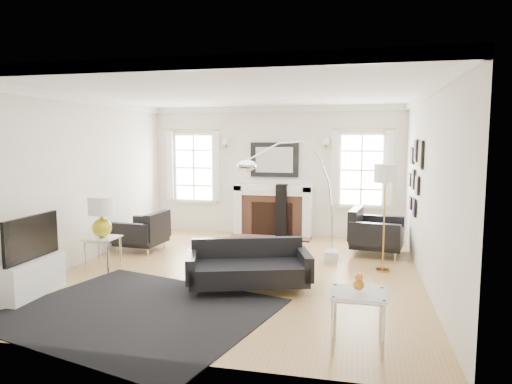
% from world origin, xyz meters
% --- Properties ---
extents(floor, '(6.00, 6.00, 0.00)m').
position_xyz_m(floor, '(0.00, 0.00, 0.00)').
color(floor, '#A47B44').
rests_on(floor, ground).
extents(back_wall, '(5.50, 0.04, 2.80)m').
position_xyz_m(back_wall, '(0.00, 3.00, 1.40)').
color(back_wall, silver).
rests_on(back_wall, floor).
extents(front_wall, '(5.50, 0.04, 2.80)m').
position_xyz_m(front_wall, '(0.00, -3.00, 1.40)').
color(front_wall, silver).
rests_on(front_wall, floor).
extents(left_wall, '(0.04, 6.00, 2.80)m').
position_xyz_m(left_wall, '(-2.75, 0.00, 1.40)').
color(left_wall, silver).
rests_on(left_wall, floor).
extents(right_wall, '(0.04, 6.00, 2.80)m').
position_xyz_m(right_wall, '(2.75, 0.00, 1.40)').
color(right_wall, silver).
rests_on(right_wall, floor).
extents(ceiling, '(5.50, 6.00, 0.02)m').
position_xyz_m(ceiling, '(0.00, 0.00, 2.80)').
color(ceiling, white).
rests_on(ceiling, back_wall).
extents(crown_molding, '(5.50, 6.00, 0.12)m').
position_xyz_m(crown_molding, '(0.00, 0.00, 2.74)').
color(crown_molding, white).
rests_on(crown_molding, back_wall).
extents(fireplace, '(1.70, 0.69, 1.11)m').
position_xyz_m(fireplace, '(0.00, 2.79, 0.54)').
color(fireplace, white).
rests_on(fireplace, floor).
extents(mantel_mirror, '(1.05, 0.07, 0.75)m').
position_xyz_m(mantel_mirror, '(0.00, 2.95, 1.65)').
color(mantel_mirror, black).
rests_on(mantel_mirror, back_wall).
extents(window_left, '(1.24, 0.15, 1.62)m').
position_xyz_m(window_left, '(-1.85, 2.95, 1.46)').
color(window_left, white).
rests_on(window_left, back_wall).
extents(window_right, '(1.24, 0.15, 1.62)m').
position_xyz_m(window_right, '(1.85, 2.95, 1.46)').
color(window_right, white).
rests_on(window_right, back_wall).
extents(gallery_wall, '(0.04, 1.73, 1.29)m').
position_xyz_m(gallery_wall, '(2.72, 1.30, 1.53)').
color(gallery_wall, black).
rests_on(gallery_wall, right_wall).
extents(tv_unit, '(0.35, 1.00, 1.09)m').
position_xyz_m(tv_unit, '(-2.44, -1.70, 0.33)').
color(tv_unit, white).
rests_on(tv_unit, floor).
extents(area_rug, '(3.56, 3.20, 0.01)m').
position_xyz_m(area_rug, '(-0.79, -1.93, 0.01)').
color(area_rug, black).
rests_on(area_rug, floor).
extents(sofa, '(1.84, 1.23, 0.55)m').
position_xyz_m(sofa, '(0.32, -0.76, 0.30)').
color(sofa, black).
rests_on(sofa, floor).
extents(armchair_left, '(0.88, 0.96, 0.61)m').
position_xyz_m(armchair_left, '(-2.14, 0.99, 0.34)').
color(armchair_left, black).
rests_on(armchair_left, floor).
extents(armchair_right, '(1.05, 1.13, 0.68)m').
position_xyz_m(armchair_right, '(2.08, 1.66, 0.38)').
color(armchair_right, black).
rests_on(armchair_right, floor).
extents(coffee_table, '(0.78, 0.78, 0.35)m').
position_xyz_m(coffee_table, '(-0.18, -0.43, 0.31)').
color(coffee_table, silver).
rests_on(coffee_table, floor).
extents(side_table_left, '(0.48, 0.48, 0.53)m').
position_xyz_m(side_table_left, '(-2.20, -0.34, 0.42)').
color(side_table_left, silver).
rests_on(side_table_left, floor).
extents(nesting_table, '(0.54, 0.46, 0.60)m').
position_xyz_m(nesting_table, '(1.82, -2.38, 0.48)').
color(nesting_table, silver).
rests_on(nesting_table, floor).
extents(gourd_lamp, '(0.41, 0.41, 0.66)m').
position_xyz_m(gourd_lamp, '(-2.20, -0.34, 0.90)').
color(gourd_lamp, gold).
rests_on(gourd_lamp, side_table_left).
extents(orange_vase, '(0.11, 0.11, 0.17)m').
position_xyz_m(orange_vase, '(1.82, -2.38, 0.69)').
color(orange_vase, orange).
rests_on(orange_vase, nesting_table).
extents(arc_floor_lamp, '(1.51, 1.40, 2.14)m').
position_xyz_m(arc_floor_lamp, '(0.75, 0.46, 1.15)').
color(arc_floor_lamp, white).
rests_on(arc_floor_lamp, floor).
extents(stick_floor_lamp, '(0.34, 0.34, 1.70)m').
position_xyz_m(stick_floor_lamp, '(2.20, 0.53, 1.47)').
color(stick_floor_lamp, '#A9833A').
rests_on(stick_floor_lamp, floor).
extents(speaker_tower, '(0.23, 0.23, 1.15)m').
position_xyz_m(speaker_tower, '(0.22, 2.65, 0.57)').
color(speaker_tower, black).
rests_on(speaker_tower, floor).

